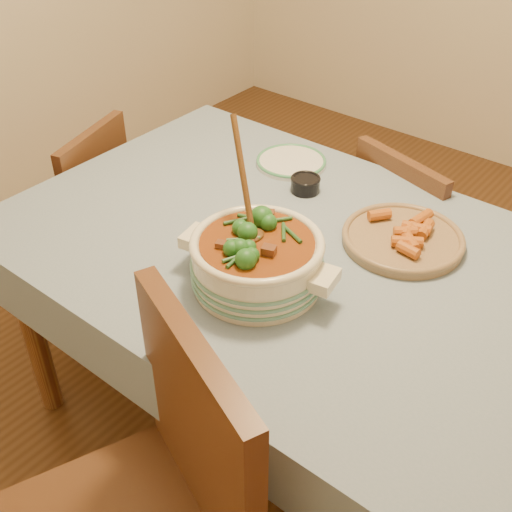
% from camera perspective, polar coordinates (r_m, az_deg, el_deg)
% --- Properties ---
extents(floor, '(4.50, 4.50, 0.00)m').
position_cam_1_polar(floor, '(2.24, 3.25, -15.28)').
color(floor, '#4A2C15').
rests_on(floor, ground).
extents(dining_table, '(1.68, 1.08, 0.76)m').
position_cam_1_polar(dining_table, '(1.77, 3.99, -1.94)').
color(dining_table, brown).
rests_on(dining_table, floor).
extents(stew_casserole, '(0.41, 0.37, 0.39)m').
position_cam_1_polar(stew_casserole, '(1.55, 0.09, -0.10)').
color(stew_casserole, '#EEE4C7').
rests_on(stew_casserole, dining_table).
extents(white_plate, '(0.23, 0.23, 0.02)m').
position_cam_1_polar(white_plate, '(2.11, 3.15, 8.38)').
color(white_plate, silver).
rests_on(white_plate, dining_table).
extents(condiment_bowl, '(0.09, 0.09, 0.05)m').
position_cam_1_polar(condiment_bowl, '(1.95, 4.42, 6.45)').
color(condiment_bowl, black).
rests_on(condiment_bowl, dining_table).
extents(fried_plate, '(0.40, 0.40, 0.06)m').
position_cam_1_polar(fried_plate, '(1.77, 12.94, 1.68)').
color(fried_plate, '#9E7857').
rests_on(fried_plate, dining_table).
extents(chair_far, '(0.47, 0.47, 0.81)m').
position_cam_1_polar(chair_far, '(2.33, 13.46, 1.45)').
color(chair_far, brown).
rests_on(chair_far, floor).
extents(chair_near, '(0.60, 0.60, 0.99)m').
position_cam_1_polar(chair_near, '(1.44, -9.22, -21.32)').
color(chair_near, brown).
rests_on(chair_near, floor).
extents(chair_left, '(0.47, 0.47, 0.80)m').
position_cam_1_polar(chair_left, '(2.50, -15.25, 3.74)').
color(chair_left, brown).
rests_on(chair_left, floor).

